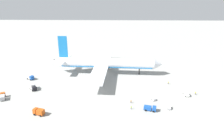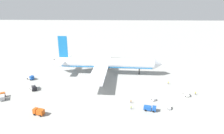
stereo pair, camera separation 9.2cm
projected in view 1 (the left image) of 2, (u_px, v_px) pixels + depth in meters
name	position (u px, v px, depth m)	size (l,w,h in m)	color
ground_plane	(107.00, 73.00, 138.38)	(600.00, 600.00, 0.00)	#9E9E99
airliner	(105.00, 63.00, 136.12)	(74.62, 67.96, 25.19)	silver
service_truck_0	(30.00, 77.00, 128.42)	(5.50, 4.63, 2.68)	#194CA5
service_truck_1	(3.00, 96.00, 104.31)	(4.64, 6.63, 2.48)	#BF4C14
service_truck_2	(33.00, 87.00, 114.53)	(5.49, 5.75, 3.22)	black
service_truck_3	(39.00, 112.00, 90.48)	(5.40, 3.69, 2.82)	#BF4C14
service_truck_5	(150.00, 108.00, 93.81)	(5.90, 3.45, 2.48)	#194CA5
service_van	(186.00, 94.00, 108.15)	(2.29, 4.86, 1.97)	white
baggage_cart_0	(56.00, 60.00, 166.79)	(3.41, 1.71, 0.40)	#595B60
baggage_cart_1	(154.00, 99.00, 103.18)	(2.24, 3.03, 1.20)	gray
baggage_cart_2	(170.00, 107.00, 95.62)	(2.06, 3.24, 1.18)	gray
ground_worker_0	(195.00, 93.00, 109.07)	(0.41, 0.41, 1.65)	black
ground_worker_1	(168.00, 83.00, 121.85)	(0.46, 0.46, 1.64)	black
ground_worker_2	(131.00, 101.00, 100.58)	(0.54, 0.54, 1.78)	black
ground_worker_3	(131.00, 108.00, 95.13)	(0.51, 0.51, 1.72)	#3F3F47
traffic_cone_0	(65.00, 56.00, 176.76)	(0.36, 0.36, 0.55)	orange
traffic_cone_1	(66.00, 56.00, 176.09)	(0.36, 0.36, 0.55)	orange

